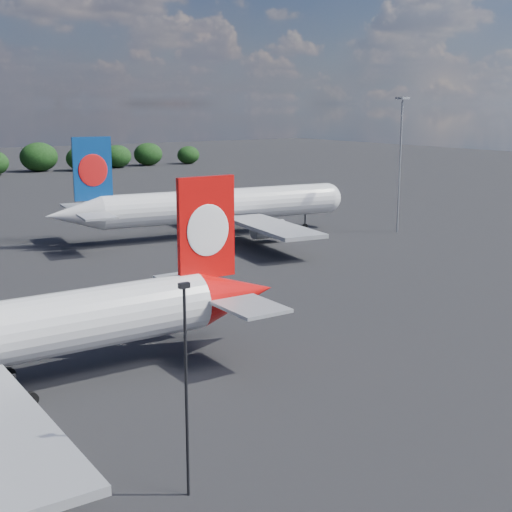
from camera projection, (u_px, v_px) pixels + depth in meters
china_southern_airliner at (212, 207)px, 108.78m from camera, size 48.04×45.80×15.68m
apron_lamp_post at (186, 380)px, 36.12m from camera, size 0.55×0.30×11.52m
floodlight_mast_near at (401, 145)px, 111.39m from camera, size 1.60×1.60×21.17m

